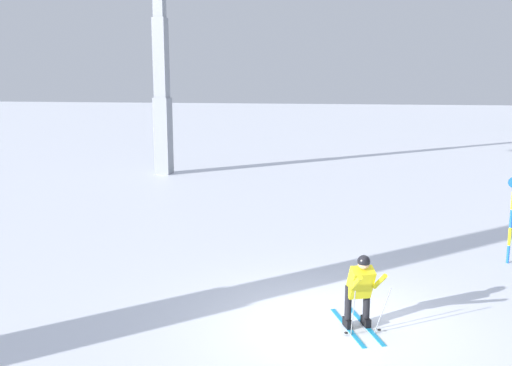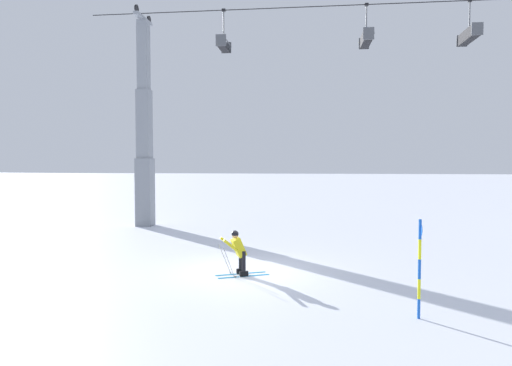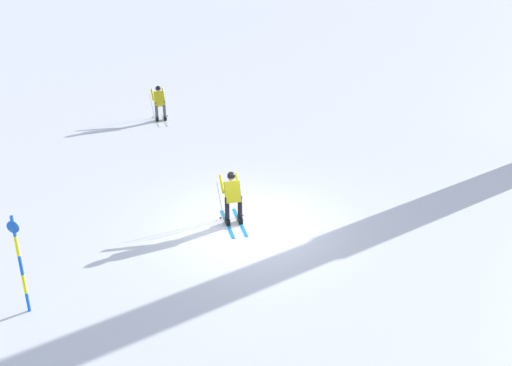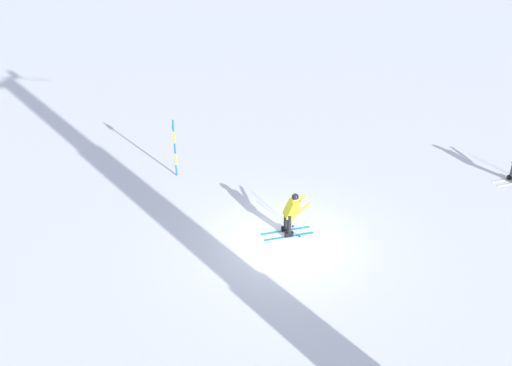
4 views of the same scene
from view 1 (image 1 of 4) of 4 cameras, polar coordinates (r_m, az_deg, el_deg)
ground_plane at (r=10.94m, az=7.84°, el=-14.42°), size 260.00×260.00×0.00m
skier_carving_main at (r=10.49m, az=10.86°, el=-10.57°), size 1.76×1.17×1.61m
lift_tower_far at (r=28.52m, az=-9.84°, el=11.16°), size 0.76×2.37×12.36m
trail_marker_pole at (r=15.40m, az=25.09°, el=-3.07°), size 0.07×0.28×2.37m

